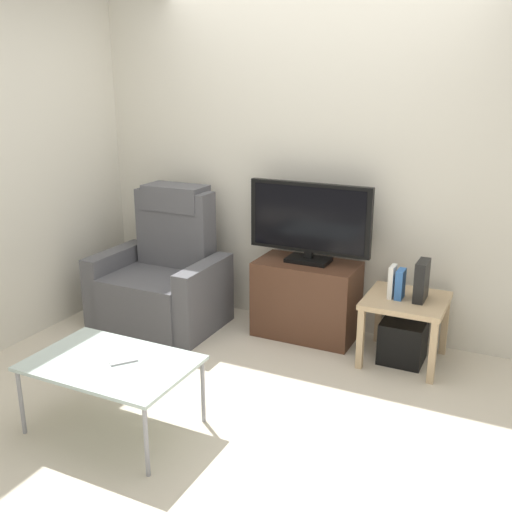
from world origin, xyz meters
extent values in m
plane|color=beige|center=(0.00, 0.00, 0.00)|extent=(6.40, 6.40, 0.00)
cube|color=beige|center=(0.00, 1.13, 1.30)|extent=(6.40, 0.06, 2.60)
cube|color=beige|center=(-1.88, 0.00, 1.30)|extent=(0.06, 4.48, 2.60)
cube|color=#4C2D1E|center=(0.04, 0.86, 0.29)|extent=(0.76, 0.42, 0.58)
cube|color=black|center=(0.04, 0.66, 0.41)|extent=(0.70, 0.02, 0.02)
cube|color=black|center=(0.04, 0.71, 0.44)|extent=(0.34, 0.11, 0.04)
cube|color=black|center=(0.04, 0.88, 0.60)|extent=(0.32, 0.20, 0.03)
cube|color=black|center=(0.04, 0.88, 0.64)|extent=(0.06, 0.04, 0.05)
cube|color=black|center=(0.04, 0.88, 0.92)|extent=(0.93, 0.05, 0.52)
cube|color=black|center=(0.04, 0.86, 0.92)|extent=(0.86, 0.01, 0.46)
cube|color=#515156|center=(-1.09, 0.55, 0.21)|extent=(0.70, 0.72, 0.42)
cube|color=#515156|center=(-1.09, 0.82, 0.73)|extent=(0.64, 0.20, 0.62)
cube|color=#515156|center=(-1.09, 0.84, 0.98)|extent=(0.50, 0.26, 0.20)
cube|color=#515156|center=(-1.51, 0.55, 0.28)|extent=(0.14, 0.68, 0.56)
cube|color=#515156|center=(-0.67, 0.55, 0.28)|extent=(0.14, 0.68, 0.56)
cube|color=tan|center=(0.80, 0.75, 0.45)|extent=(0.54, 0.54, 0.04)
cube|color=tan|center=(0.57, 0.52, 0.21)|extent=(0.04, 0.04, 0.43)
cube|color=tan|center=(1.04, 0.52, 0.21)|extent=(0.04, 0.04, 0.43)
cube|color=tan|center=(0.57, 0.99, 0.21)|extent=(0.04, 0.04, 0.43)
cube|color=tan|center=(1.04, 0.99, 0.21)|extent=(0.04, 0.04, 0.43)
cube|color=black|center=(0.80, 0.75, 0.15)|extent=(0.30, 0.30, 0.30)
cube|color=white|center=(0.70, 0.73, 0.58)|extent=(0.03, 0.12, 0.22)
cube|color=#3366B2|center=(0.76, 0.73, 0.57)|extent=(0.05, 0.12, 0.20)
cube|color=black|center=(0.89, 0.76, 0.60)|extent=(0.07, 0.20, 0.27)
cube|color=#B2C6C1|center=(-0.47, -0.78, 0.40)|extent=(0.90, 0.60, 0.02)
cylinder|color=gray|center=(-0.89, -1.05, 0.20)|extent=(0.02, 0.02, 0.39)
cylinder|color=gray|center=(-0.05, -1.05, 0.20)|extent=(0.02, 0.02, 0.39)
cylinder|color=gray|center=(-0.89, -0.51, 0.20)|extent=(0.02, 0.02, 0.39)
cylinder|color=gray|center=(-0.05, -0.51, 0.20)|extent=(0.02, 0.02, 0.39)
cube|color=#B7B7BC|center=(-0.41, -0.75, 0.42)|extent=(0.15, 0.16, 0.01)
camera|label=1|loc=(1.52, -3.06, 1.91)|focal=41.37mm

